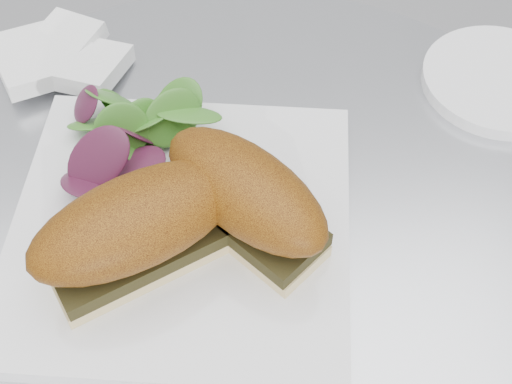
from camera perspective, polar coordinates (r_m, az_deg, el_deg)
table at (r=0.81m, az=-0.98°, el=-14.08°), size 0.70×0.70×0.73m
plate at (r=0.60m, az=-6.01°, el=-2.88°), size 0.33×0.33×0.02m
sandwich_left at (r=0.54m, az=-9.40°, el=-2.81°), size 0.19×0.14×0.08m
sandwich_right at (r=0.55m, az=-0.84°, el=-0.37°), size 0.15×0.17×0.08m
salad at (r=0.63m, az=-10.02°, el=4.72°), size 0.12×0.12×0.05m
napkin at (r=0.75m, az=-14.96°, el=9.79°), size 0.13×0.13×0.02m
saucer at (r=0.75m, az=18.87°, el=8.46°), size 0.15×0.15×0.01m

